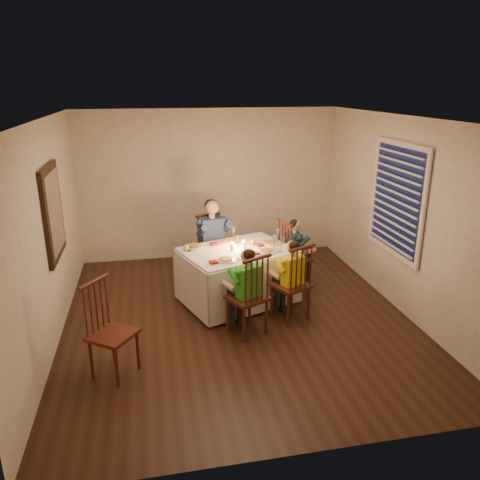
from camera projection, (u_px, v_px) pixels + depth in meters
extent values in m
plane|color=black|center=(237.00, 318.00, 6.27)|extent=(5.00, 5.00, 0.00)
cube|color=silver|center=(48.00, 236.00, 5.44)|extent=(0.02, 5.00, 2.60)
cube|color=silver|center=(401.00, 215.00, 6.28)|extent=(0.02, 5.00, 2.60)
cube|color=silver|center=(210.00, 185.00, 8.18)|extent=(4.50, 0.02, 2.60)
plane|color=white|center=(237.00, 118.00, 5.45)|extent=(5.00, 5.00, 0.00)
cube|color=white|center=(238.00, 251.00, 6.53)|extent=(1.73, 1.48, 0.04)
cube|color=white|center=(220.00, 264.00, 7.08)|extent=(1.42, 0.52, 0.72)
cube|color=white|center=(258.00, 289.00, 6.21)|extent=(1.42, 0.52, 0.72)
cube|color=white|center=(280.00, 266.00, 7.01)|extent=(0.38, 1.03, 0.72)
cube|color=white|center=(190.00, 287.00, 6.29)|extent=(0.38, 1.03, 0.72)
cylinder|color=white|center=(225.00, 242.00, 6.80)|extent=(0.33, 0.33, 0.02)
cylinder|color=white|center=(226.00, 260.00, 6.11)|extent=(0.33, 0.33, 0.02)
cylinder|color=white|center=(266.00, 251.00, 6.43)|extent=(0.33, 0.33, 0.02)
cylinder|color=white|center=(270.00, 243.00, 6.76)|extent=(0.33, 0.33, 0.02)
cylinder|color=white|center=(232.00, 247.00, 6.46)|extent=(0.06, 0.06, 0.10)
cylinder|color=white|center=(243.00, 245.00, 6.55)|extent=(0.06, 0.06, 0.10)
sphere|color=yellow|center=(186.00, 248.00, 6.45)|extent=(0.09, 0.09, 0.09)
sphere|color=orange|center=(253.00, 242.00, 6.69)|extent=(0.08, 0.08, 0.08)
imported|color=white|center=(194.00, 248.00, 6.52)|extent=(0.26, 0.26, 0.05)
cube|color=black|center=(53.00, 213.00, 5.66)|extent=(0.05, 0.95, 1.15)
cube|color=white|center=(55.00, 212.00, 5.67)|extent=(0.01, 0.78, 0.98)
cube|color=#0D1335|center=(398.00, 199.00, 6.31)|extent=(0.01, 1.20, 1.40)
cube|color=white|center=(397.00, 199.00, 6.30)|extent=(0.03, 1.34, 1.54)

